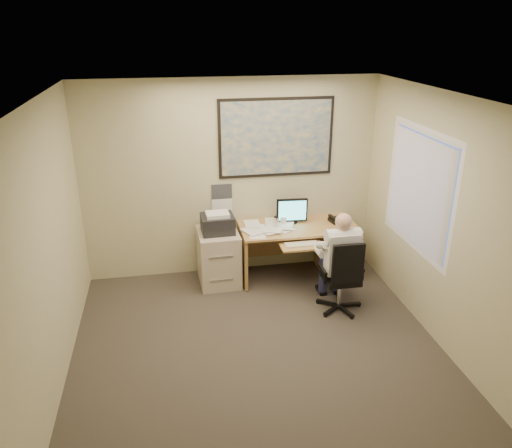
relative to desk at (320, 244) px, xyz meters
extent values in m
cube|color=#38322B|center=(-1.19, -1.90, -0.44)|extent=(4.00, 4.50, 0.00)
cube|color=white|center=(-1.19, -1.90, 2.26)|extent=(4.00, 4.50, 0.00)
cube|color=beige|center=(-1.19, 0.35, 0.91)|extent=(4.00, 0.00, 2.70)
cube|color=beige|center=(-1.19, -4.15, 0.91)|extent=(4.00, 0.00, 2.70)
cube|color=beige|center=(-3.19, -1.90, 0.91)|extent=(0.00, 4.50, 2.70)
cube|color=beige|center=(0.81, -1.90, 0.91)|extent=(0.00, 4.50, 2.70)
cube|color=tan|center=(-0.33, -0.02, 0.29)|extent=(1.60, 0.75, 0.03)
cube|color=#AA7F45|center=(0.25, -0.02, -0.08)|extent=(0.45, 0.70, 0.70)
cube|color=#AA7F45|center=(-1.11, -0.02, -0.08)|extent=(0.04, 0.70, 0.70)
cube|color=#AA7F45|center=(-0.33, 0.32, 0.01)|extent=(1.55, 0.03, 0.55)
cylinder|color=black|center=(-0.39, 0.13, 0.32)|extent=(0.17, 0.17, 0.02)
cube|color=black|center=(-0.39, 0.11, 0.50)|extent=(0.43, 0.07, 0.32)
cube|color=#59E4F1|center=(-0.39, 0.08, 0.50)|extent=(0.38, 0.03, 0.28)
cube|color=tan|center=(-0.41, -0.47, 0.22)|extent=(0.55, 0.30, 0.02)
cube|color=beige|center=(-0.41, -0.47, 0.24)|extent=(0.43, 0.14, 0.02)
cube|color=black|center=(0.24, 0.03, 0.33)|extent=(0.24, 0.22, 0.05)
cylinder|color=silver|center=(-0.65, -0.04, 0.39)|extent=(0.07, 0.07, 0.16)
cylinder|color=white|center=(-0.52, 0.08, 0.36)|extent=(0.09, 0.09, 0.11)
cube|color=white|center=(-0.78, -0.02, 0.32)|extent=(0.60, 0.56, 0.03)
cube|color=#1E4C93|center=(-0.58, 0.33, 1.46)|extent=(1.56, 0.03, 1.06)
cube|color=white|center=(-1.33, 0.34, 0.64)|extent=(0.28, 0.01, 0.42)
cube|color=#C2B39C|center=(-1.44, -0.02, -0.07)|extent=(0.55, 0.66, 0.74)
cube|color=black|center=(-1.44, -0.02, 0.42)|extent=(0.44, 0.39, 0.23)
cube|color=white|center=(-1.44, -0.04, 0.56)|extent=(0.31, 0.24, 0.05)
cylinder|color=silver|center=(-0.04, -0.98, -0.21)|extent=(0.05, 0.05, 0.36)
cube|color=black|center=(-0.04, -0.98, -0.02)|extent=(0.42, 0.42, 0.06)
cube|color=black|center=(-0.04, -1.19, 0.28)|extent=(0.38, 0.06, 0.50)
camera|label=1|loc=(-2.04, -6.10, 2.91)|focal=35.00mm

